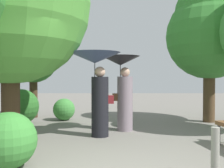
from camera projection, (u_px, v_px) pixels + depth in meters
person_left at (96, 76)px, 6.40m from camera, size 1.24×1.24×2.03m
person_right at (121, 81)px, 7.11m from camera, size 1.04×1.04×1.99m
tree_near_right at (208, 29)px, 8.45m from camera, size 2.73×2.73×4.57m
tree_mid_left at (32, 54)px, 9.41m from camera, size 1.73×1.73×3.35m
bush_path_right at (7, 140)px, 4.15m from camera, size 0.89×0.89×0.89m
bush_behind_bench at (63, 109)px, 8.82m from camera, size 0.72×0.72×0.72m
bush_far_side at (20, 107)px, 8.10m from camera, size 1.07×1.07×1.07m
path_marker_post at (214, 151)px, 3.86m from camera, size 0.12×0.12×0.71m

